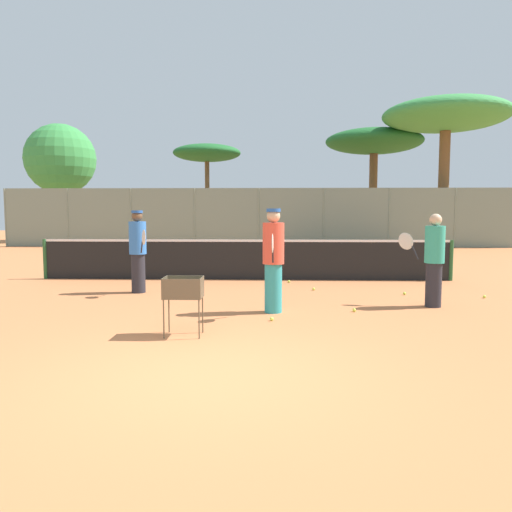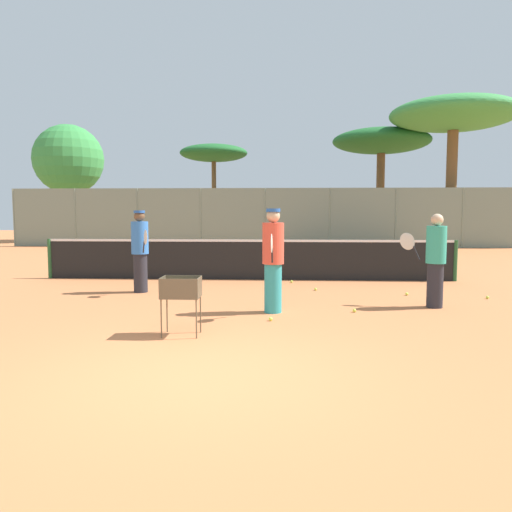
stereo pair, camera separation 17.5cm
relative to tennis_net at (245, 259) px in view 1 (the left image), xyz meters
name	(u,v)px [view 1 (the left image)]	position (x,y,z in m)	size (l,w,h in m)	color
ground_plane	(205,375)	(0.00, -7.76, -0.56)	(80.00, 80.00, 0.00)	#C67242
tennis_net	(245,259)	(0.00, 0.00, 0.00)	(10.92, 0.10, 1.07)	#26592D
back_fence	(259,218)	(0.00, 11.90, 0.92)	(26.00, 0.08, 2.96)	gray
tree_0	(207,154)	(-3.16, 16.26, 4.57)	(3.95, 3.95, 5.68)	brown
tree_1	(374,143)	(6.70, 17.17, 5.29)	(5.74, 5.74, 6.65)	brown
tree_2	(60,159)	(-11.91, 16.35, 4.31)	(4.12, 4.12, 6.94)	brown
tree_3	(446,117)	(9.61, 13.42, 6.09)	(6.45, 6.45, 7.55)	brown
player_white_outfit	(273,259)	(0.75, -4.26, 0.41)	(0.39, 0.95, 1.87)	teal
player_red_cap	(434,259)	(3.80, -3.62, 0.35)	(0.84, 0.57, 1.78)	#26262D
player_yellow_shirt	(138,250)	(-2.27, -2.19, 0.40)	(0.57, 0.86, 1.84)	#26262D
ball_cart	(182,293)	(-0.58, -6.00, 0.08)	(0.56, 0.41, 0.87)	brown
tennis_ball_0	(272,319)	(0.73, -4.97, -0.53)	(0.07, 0.07, 0.07)	#D1E54C
tennis_ball_1	(314,289)	(1.68, -1.74, -0.53)	(0.07, 0.07, 0.07)	#D1E54C
tennis_ball_2	(404,293)	(3.62, -2.30, -0.53)	(0.07, 0.07, 0.07)	#D1E54C
tennis_ball_3	(484,297)	(5.19, -2.64, -0.53)	(0.07, 0.07, 0.07)	#D1E54C
tennis_ball_5	(289,281)	(1.15, -0.53, -0.53)	(0.07, 0.07, 0.07)	#D1E54C
tennis_ball_6	(354,310)	(2.23, -4.18, -0.53)	(0.07, 0.07, 0.07)	#D1E54C
parked_car	(243,232)	(-0.94, 13.96, 0.10)	(4.20, 1.70, 1.60)	white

